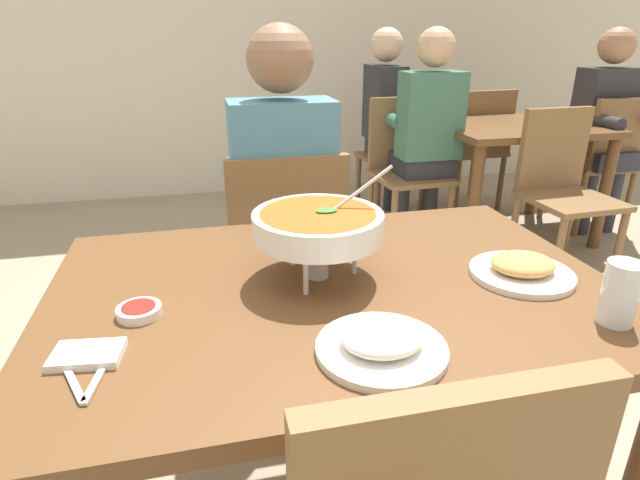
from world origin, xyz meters
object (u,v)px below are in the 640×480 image
object	(u,v)px
chair_bg_right	(405,162)
rice_plate	(382,343)
chair_bg_corner	(561,182)
chair_bg_window	(476,143)
chair_bg_middle	(603,157)
patron_bg_left	(389,114)
drink_glass	(619,296)
curry_bowl	(318,226)
chair_diner_main	(285,253)
dining_table_far	(515,145)
diner_main	(282,190)
patron_bg_middle	(606,120)
chair_bg_left	(405,147)
sauce_dish	(139,311)
dining_table_main	(334,324)
patron_bg_right	(427,127)
appetizer_plate	(522,269)

from	to	relation	value
chair_bg_right	rice_plate	bearing A→B (deg)	-113.27
chair_bg_corner	chair_bg_window	xyz separation A→B (m)	(0.08, 1.08, 0.00)
chair_bg_middle	patron_bg_left	bearing A→B (deg)	154.88
drink_glass	curry_bowl	bearing A→B (deg)	147.84
chair_diner_main	dining_table_far	distance (m)	2.03
diner_main	chair_bg_window	world-z (taller)	diner_main
patron_bg_left	diner_main	bearing A→B (deg)	-121.66
patron_bg_left	patron_bg_middle	world-z (taller)	same
chair_bg_corner	patron_bg_left	distance (m)	1.28
chair_diner_main	dining_table_far	world-z (taller)	chair_diner_main
chair_bg_middle	patron_bg_middle	world-z (taller)	patron_bg_middle
chair_diner_main	chair_bg_left	world-z (taller)	same
drink_glass	dining_table_far	world-z (taller)	drink_glass
chair_bg_corner	chair_bg_window	size ratio (longest dim) A/B	1.00
sauce_dish	drink_glass	world-z (taller)	drink_glass
dining_table_main	chair_diner_main	xyz separation A→B (m)	(-0.00, 0.73, -0.13)
patron_bg_right	chair_bg_middle	bearing A→B (deg)	-2.09
chair_diner_main	chair_bg_left	size ratio (longest dim) A/B	1.00
dining_table_main	chair_bg_middle	bearing A→B (deg)	38.04
patron_bg_middle	diner_main	bearing A→B (deg)	-154.95
rice_plate	patron_bg_middle	world-z (taller)	patron_bg_middle
patron_bg_middle	chair_bg_corner	bearing A→B (deg)	-142.65
drink_glass	chair_bg_window	distance (m)	2.98
dining_table_main	patron_bg_right	bearing A→B (deg)	60.32
sauce_dish	chair_bg_left	distance (m)	2.94
chair_bg_left	chair_bg_middle	world-z (taller)	same
drink_glass	chair_bg_middle	xyz separation A→B (m)	(1.82, 2.11, -0.29)
dining_table_far	patron_bg_right	bearing A→B (deg)	179.82
sauce_dish	patron_bg_middle	size ratio (longest dim) A/B	0.07
dining_table_main	patron_bg_middle	xyz separation A→B (m)	(2.30, 1.84, 0.11)
chair_bg_left	appetizer_plate	bearing A→B (deg)	-106.24
rice_plate	sauce_dish	distance (m)	0.50
chair_bg_left	chair_bg_window	distance (m)	0.56
rice_plate	dining_table_far	xyz separation A→B (m)	(1.66, 2.14, -0.15)
chair_diner_main	appetizer_plate	xyz separation A→B (m)	(0.44, -0.79, 0.25)
sauce_dish	chair_bg_middle	bearing A→B (deg)	34.12
chair_bg_right	patron_bg_middle	world-z (taller)	patron_bg_middle
chair_diner_main	drink_glass	size ratio (longest dim) A/B	6.92
chair_diner_main	patron_bg_right	xyz separation A→B (m)	(1.06, 1.14, 0.24)
drink_glass	chair_bg_corner	size ratio (longest dim) A/B	0.14
curry_bowl	chair_bg_left	size ratio (longest dim) A/B	0.37
appetizer_plate	patron_bg_left	bearing A→B (deg)	76.76
chair_bg_corner	patron_bg_middle	xyz separation A→B (m)	(0.66, 0.50, 0.24)
dining_table_far	patron_bg_middle	size ratio (longest dim) A/B	0.76
dining_table_far	chair_bg_right	xyz separation A→B (m)	(-0.69, 0.12, -0.10)
diner_main	patron_bg_middle	xyz separation A→B (m)	(2.30, 1.08, 0.00)
chair_bg_right	diner_main	bearing A→B (deg)	-128.90
sauce_dish	chair_bg_left	world-z (taller)	chair_bg_left
chair_diner_main	diner_main	world-z (taller)	diner_main
chair_bg_middle	patron_bg_middle	distance (m)	0.24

